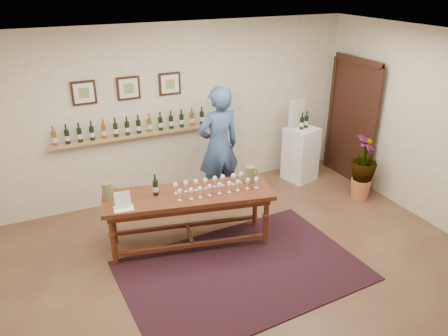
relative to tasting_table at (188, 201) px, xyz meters
name	(u,v)px	position (x,y,z in m)	size (l,w,h in m)	color
ground	(250,270)	(0.49, -0.88, -0.67)	(6.00, 6.00, 0.00)	#563126
room_shell	(310,122)	(2.60, 0.98, 0.45)	(6.00, 6.00, 6.00)	beige
rug	(242,271)	(0.38, -0.86, -0.67)	(2.94, 1.96, 0.02)	#42140B
tasting_table	(188,201)	(0.00, 0.00, 0.00)	(2.34, 1.16, 0.79)	#4F2613
table_glasses	(212,186)	(0.31, -0.08, 0.20)	(1.23, 0.28, 0.17)	silver
table_bottles	(155,184)	(-0.39, 0.17, 0.26)	(0.27, 0.15, 0.28)	black
pitcher_left	(107,191)	(-1.00, 0.30, 0.23)	(0.14, 0.14, 0.22)	#5A653F
pitcher_right	(250,174)	(0.90, -0.05, 0.24)	(0.15, 0.15, 0.23)	#5A653F
menu_card	(122,200)	(-0.87, -0.03, 0.23)	(0.24, 0.17, 0.22)	silver
display_pedestal	(300,154)	(2.56, 1.11, -0.19)	(0.49, 0.49, 0.97)	white
pedestal_bottles	(304,120)	(2.57, 1.10, 0.45)	(0.30, 0.08, 0.30)	black
info_sign	(296,113)	(2.49, 1.23, 0.56)	(0.38, 0.02, 0.52)	silver
potted_plant	(363,168)	(3.05, 0.05, -0.12)	(0.71, 0.71, 0.95)	#C06840
person	(219,147)	(0.88, 0.96, 0.29)	(0.70, 0.46, 1.93)	#344D7B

